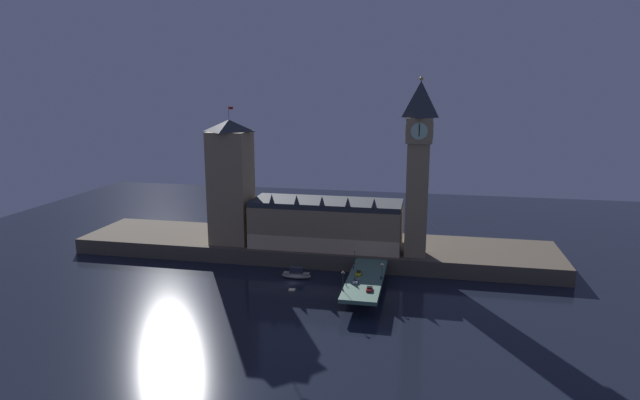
{
  "coord_description": "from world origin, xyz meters",
  "views": [
    {
      "loc": [
        51.79,
        -195.86,
        76.89
      ],
      "look_at": [
        7.43,
        20.0,
        30.43
      ],
      "focal_mm": 30.0,
      "sensor_mm": 36.0,
      "label": 1
    }
  ],
  "objects_px": {
    "car_northbound_trail": "(356,281)",
    "car_southbound_lead": "(369,289)",
    "victoria_tower": "(231,182)",
    "street_lamp_near": "(343,278)",
    "clock_tower": "(418,164)",
    "pedestrian_near_rail": "(346,283)",
    "boat_upstream": "(296,274)",
    "car_northbound_lead": "(359,273)",
    "street_lamp_far": "(355,254)",
    "pedestrian_far_rail": "(353,267)",
    "street_lamp_mid": "(382,269)",
    "pedestrian_mid_walk": "(381,277)"
  },
  "relations": [
    {
      "from": "car_northbound_trail",
      "to": "car_southbound_lead",
      "type": "distance_m",
      "value": 9.16
    },
    {
      "from": "victoria_tower",
      "to": "street_lamp_near",
      "type": "height_order",
      "value": "victoria_tower"
    },
    {
      "from": "victoria_tower",
      "to": "street_lamp_near",
      "type": "xyz_separation_m",
      "value": [
        59.81,
        -49.79,
        -23.98
      ]
    },
    {
      "from": "victoria_tower",
      "to": "car_northbound_trail",
      "type": "relative_size",
      "value": 14.57
    },
    {
      "from": "clock_tower",
      "to": "pedestrian_near_rail",
      "type": "bearing_deg",
      "value": -119.7
    },
    {
      "from": "boat_upstream",
      "to": "car_northbound_lead",
      "type": "bearing_deg",
      "value": -17.23
    },
    {
      "from": "car_northbound_trail",
      "to": "street_lamp_far",
      "type": "xyz_separation_m",
      "value": [
        -3.31,
        20.25,
        3.53
      ]
    },
    {
      "from": "car_southbound_lead",
      "to": "pedestrian_far_rail",
      "type": "bearing_deg",
      "value": 112.33
    },
    {
      "from": "street_lamp_mid",
      "to": "boat_upstream",
      "type": "xyz_separation_m",
      "value": [
        -35.94,
        11.19,
        -8.63
      ]
    },
    {
      "from": "pedestrian_near_rail",
      "to": "street_lamp_near",
      "type": "distance_m",
      "value": 6.15
    },
    {
      "from": "pedestrian_near_rail",
      "to": "street_lamp_mid",
      "type": "relative_size",
      "value": 0.27
    },
    {
      "from": "car_southbound_lead",
      "to": "street_lamp_mid",
      "type": "height_order",
      "value": "street_lamp_mid"
    },
    {
      "from": "car_northbound_trail",
      "to": "pedestrian_mid_walk",
      "type": "height_order",
      "value": "pedestrian_mid_walk"
    },
    {
      "from": "car_southbound_lead",
      "to": "street_lamp_far",
      "type": "xyz_separation_m",
      "value": [
        -9.14,
        27.32,
        3.54
      ]
    },
    {
      "from": "victoria_tower",
      "to": "car_northbound_trail",
      "type": "height_order",
      "value": "victoria_tower"
    },
    {
      "from": "car_northbound_lead",
      "to": "car_southbound_lead",
      "type": "xyz_separation_m",
      "value": [
        5.83,
        -15.48,
        -0.07
      ]
    },
    {
      "from": "clock_tower",
      "to": "car_northbound_trail",
      "type": "relative_size",
      "value": 17.44
    },
    {
      "from": "victoria_tower",
      "to": "pedestrian_mid_walk",
      "type": "relative_size",
      "value": 34.97
    },
    {
      "from": "car_southbound_lead",
      "to": "street_lamp_far",
      "type": "distance_m",
      "value": 29.03
    },
    {
      "from": "victoria_tower",
      "to": "boat_upstream",
      "type": "height_order",
      "value": "victoria_tower"
    },
    {
      "from": "car_southbound_lead",
      "to": "street_lamp_far",
      "type": "bearing_deg",
      "value": 108.5
    },
    {
      "from": "car_northbound_lead",
      "to": "car_northbound_trail",
      "type": "bearing_deg",
      "value": -90.0
    },
    {
      "from": "clock_tower",
      "to": "car_northbound_trail",
      "type": "height_order",
      "value": "clock_tower"
    },
    {
      "from": "car_southbound_lead",
      "to": "street_lamp_far",
      "type": "relative_size",
      "value": 0.61
    },
    {
      "from": "car_northbound_lead",
      "to": "boat_upstream",
      "type": "relative_size",
      "value": 0.39
    },
    {
      "from": "car_southbound_lead",
      "to": "boat_upstream",
      "type": "distance_m",
      "value": 40.74
    },
    {
      "from": "pedestrian_far_rail",
      "to": "pedestrian_near_rail",
      "type": "bearing_deg",
      "value": -90.0
    },
    {
      "from": "clock_tower",
      "to": "victoria_tower",
      "type": "xyz_separation_m",
      "value": [
        -83.48,
        4.07,
        -11.15
      ]
    },
    {
      "from": "victoria_tower",
      "to": "car_northbound_trail",
      "type": "xyz_separation_m",
      "value": [
        63.12,
        -40.6,
        -27.89
      ]
    },
    {
      "from": "street_lamp_near",
      "to": "pedestrian_mid_walk",
      "type": "bearing_deg",
      "value": 49.23
    },
    {
      "from": "clock_tower",
      "to": "pedestrian_near_rail",
      "type": "xyz_separation_m",
      "value": [
        -23.27,
        -40.8,
        -38.79
      ]
    },
    {
      "from": "car_northbound_trail",
      "to": "boat_upstream",
      "type": "height_order",
      "value": "car_northbound_trail"
    },
    {
      "from": "pedestrian_near_rail",
      "to": "pedestrian_far_rail",
      "type": "bearing_deg",
      "value": 90.0
    },
    {
      "from": "pedestrian_near_rail",
      "to": "boat_upstream",
      "type": "height_order",
      "value": "pedestrian_near_rail"
    },
    {
      "from": "car_southbound_lead",
      "to": "pedestrian_mid_walk",
      "type": "height_order",
      "value": "pedestrian_mid_walk"
    },
    {
      "from": "car_southbound_lead",
      "to": "street_lamp_near",
      "type": "height_order",
      "value": "street_lamp_near"
    },
    {
      "from": "pedestrian_far_rail",
      "to": "street_lamp_near",
      "type": "xyz_separation_m",
      "value": [
        -0.4,
        -23.4,
        3.64
      ]
    },
    {
      "from": "clock_tower",
      "to": "pedestrian_near_rail",
      "type": "relative_size",
      "value": 44.65
    },
    {
      "from": "victoria_tower",
      "to": "clock_tower",
      "type": "bearing_deg",
      "value": -2.79
    },
    {
      "from": "clock_tower",
      "to": "street_lamp_near",
      "type": "xyz_separation_m",
      "value": [
        -23.67,
        -45.73,
        -35.13
      ]
    },
    {
      "from": "street_lamp_near",
      "to": "car_southbound_lead",
      "type": "bearing_deg",
      "value": 13.06
    },
    {
      "from": "car_northbound_lead",
      "to": "pedestrian_far_rail",
      "type": "relative_size",
      "value": 2.81
    },
    {
      "from": "car_southbound_lead",
      "to": "street_lamp_near",
      "type": "relative_size",
      "value": 0.56
    },
    {
      "from": "car_southbound_lead",
      "to": "pedestrian_near_rail",
      "type": "height_order",
      "value": "pedestrian_near_rail"
    },
    {
      "from": "pedestrian_near_rail",
      "to": "boat_upstream",
      "type": "distance_m",
      "value": 32.3
    },
    {
      "from": "street_lamp_far",
      "to": "clock_tower",
      "type": "bearing_deg",
      "value": 34.53
    },
    {
      "from": "clock_tower",
      "to": "boat_upstream",
      "type": "height_order",
      "value": "clock_tower"
    },
    {
      "from": "car_northbound_trail",
      "to": "pedestrian_far_rail",
      "type": "relative_size",
      "value": 2.5
    },
    {
      "from": "victoria_tower",
      "to": "car_northbound_trail",
      "type": "distance_m",
      "value": 80.07
    },
    {
      "from": "pedestrian_near_rail",
      "to": "pedestrian_mid_walk",
      "type": "bearing_deg",
      "value": 37.83
    }
  ]
}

